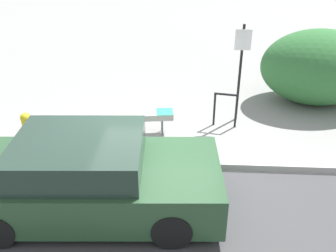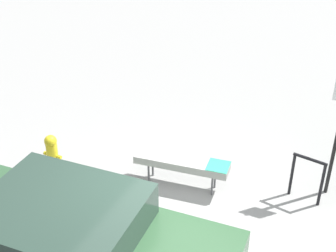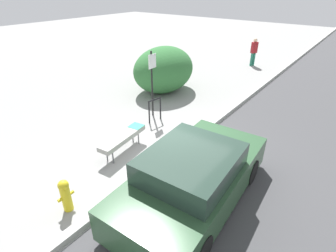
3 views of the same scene
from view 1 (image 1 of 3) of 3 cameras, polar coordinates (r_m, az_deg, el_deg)
name	(u,v)px [view 1 (image 1 of 3)]	position (r m, az deg, el deg)	size (l,w,h in m)	color
ground_plane	(158,165)	(7.41, -1.58, -5.99)	(60.00, 60.00, 0.00)	gray
curb	(158,162)	(7.38, -1.59, -5.57)	(60.00, 0.20, 0.13)	#A8A8A3
bench	(137,116)	(8.30, -4.76, 1.60)	(1.65, 0.57, 0.54)	#515156
bike_rack	(225,106)	(8.71, 8.75, 2.96)	(0.55, 0.15, 0.83)	black
sign_post	(241,65)	(8.74, 11.01, 9.11)	(0.36, 0.08, 2.30)	black
fire_hydrant	(28,128)	(8.40, -20.61, -0.34)	(0.36, 0.22, 0.77)	gold
shrub_hedge	(319,67)	(10.48, 21.98, 8.32)	(2.96, 2.24, 1.92)	#337038
parked_car_near	(90,177)	(6.16, -11.82, -7.67)	(4.18, 2.05, 1.31)	black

